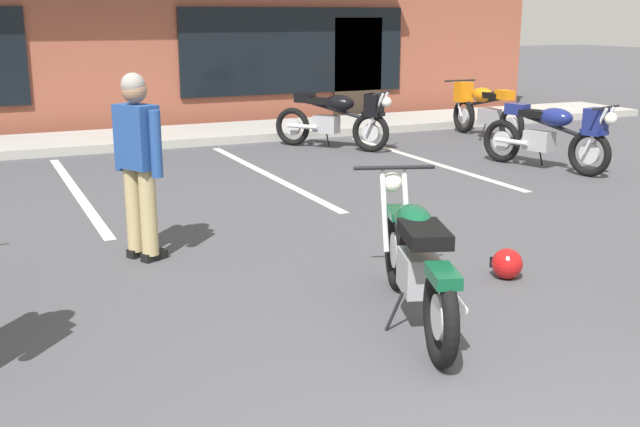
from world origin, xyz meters
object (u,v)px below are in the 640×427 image
motorcycle_red_sportbike (552,133)px  motorcycle_foreground_classic (416,259)px  person_near_building (138,156)px  helmet_on_pavement (507,264)px  motorcycle_silver_naked (337,117)px  motorcycle_blue_standard (483,108)px

motorcycle_red_sportbike → motorcycle_foreground_classic: bearing=-139.2°
motorcycle_foreground_classic → motorcycle_red_sportbike: size_ratio=0.99×
motorcycle_foreground_classic → person_near_building: bearing=122.6°
person_near_building → helmet_on_pavement: person_near_building is taller
person_near_building → helmet_on_pavement: bearing=-34.4°
person_near_building → helmet_on_pavement: (2.66, -1.82, -0.82)m
helmet_on_pavement → motorcycle_red_sportbike: bearing=45.5°
motorcycle_foreground_classic → motorcycle_silver_naked: size_ratio=1.15×
motorcycle_silver_naked → person_near_building: size_ratio=1.06×
motorcycle_foreground_classic → helmet_on_pavement: bearing=21.7°
motorcycle_foreground_classic → motorcycle_red_sportbike: (4.71, 4.06, 0.07)m
person_near_building → motorcycle_blue_standard: bearing=33.4°
motorcycle_silver_naked → motorcycle_blue_standard: same height
motorcycle_silver_naked → person_near_building: (-4.20, -4.65, 0.42)m
motorcycle_silver_naked → helmet_on_pavement: motorcycle_silver_naked is taller
motorcycle_silver_naked → motorcycle_blue_standard: 2.96m
motorcycle_blue_standard → helmet_on_pavement: motorcycle_blue_standard is taller
motorcycle_red_sportbike → motorcycle_blue_standard: same height
motorcycle_foreground_classic → motorcycle_blue_standard: same height
motorcycle_red_sportbike → motorcycle_silver_naked: (-1.98, 2.88, 0.00)m
motorcycle_blue_standard → person_near_building: (-7.16, -4.72, 0.42)m
motorcycle_silver_naked → motorcycle_foreground_classic: bearing=-111.5°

